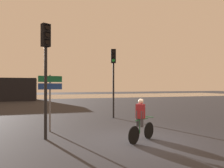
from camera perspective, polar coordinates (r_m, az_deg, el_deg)
ground_plane at (r=8.63m, az=7.22°, el=-14.56°), size 120.00×120.00×0.00m
water_strip at (r=43.44m, az=-13.10°, el=-3.14°), size 80.00×16.00×0.01m
traffic_light_near_left at (r=9.01m, az=-16.92°, el=6.24°), size 0.39×0.41×4.54m
traffic_light_center at (r=14.23m, az=0.37°, el=3.64°), size 0.37×0.39×4.48m
direction_sign_post at (r=10.40m, az=-15.86°, el=-2.12°), size 1.07×0.32×2.60m
cyclist at (r=8.35m, az=7.56°, el=-9.30°), size 1.46×0.95×1.62m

